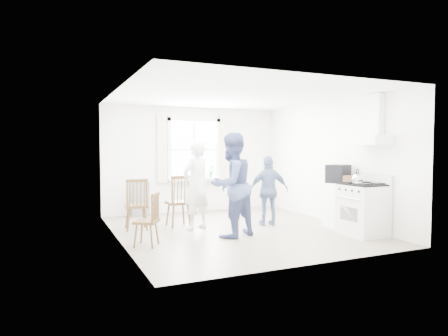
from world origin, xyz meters
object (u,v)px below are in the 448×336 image
gas_stove (363,209)px  windsor_chair_a (180,195)px  low_cabinet (340,205)px  person_mid (231,185)px  windsor_chair_b (137,199)px  person_left (196,185)px  stereo_stack (338,174)px  windsor_chair_c (152,214)px  person_right (269,191)px

gas_stove → windsor_chair_a: 3.52m
low_cabinet → person_mid: size_ratio=0.48×
gas_stove → windsor_chair_a: size_ratio=1.06×
person_mid → windsor_chair_b: bearing=-61.1°
low_cabinet → windsor_chair_b: 4.02m
windsor_chair_b → person_left: bearing=-16.1°
person_mid → stereo_stack: bearing=156.8°
gas_stove → windsor_chair_b: (-3.70, 2.08, 0.13)m
gas_stove → windsor_chair_b: bearing=150.7°
stereo_stack → person_left: bearing=158.8°
windsor_chair_b → person_mid: (1.44, -1.24, 0.32)m
windsor_chair_b → stereo_stack: bearing=-19.7°
windsor_chair_c → person_left: (1.13, 1.00, 0.33)m
windsor_chair_b → person_right: person_right is taller
low_cabinet → gas_stove: bearing=-95.7°
windsor_chair_b → windsor_chair_c: (-0.03, -1.32, -0.08)m
windsor_chair_b → person_left: (1.10, -0.32, 0.25)m
gas_stove → windsor_chair_a: (-2.83, 2.09, 0.16)m
low_cabinet → person_right: person_right is taller
windsor_chair_c → person_mid: person_mid is taller
low_cabinet → stereo_stack: bearing=132.1°
low_cabinet → stereo_stack: (-0.03, 0.04, 0.63)m
windsor_chair_c → person_right: (2.62, 0.74, 0.19)m
person_mid → person_right: bearing=-170.7°
low_cabinet → windsor_chair_b: (-3.77, 1.38, 0.17)m
windsor_chair_c → windsor_chair_a: bearing=55.7°
low_cabinet → stereo_stack: stereo_stack is taller
windsor_chair_c → person_left: bearing=41.5°
windsor_chair_c → person_right: bearing=15.8°
windsor_chair_c → person_mid: bearing=3.2°
windsor_chair_a → person_mid: size_ratio=0.56×
low_cabinet → windsor_chair_a: size_ratio=0.85×
stereo_stack → windsor_chair_a: stereo_stack is taller
stereo_stack → windsor_chair_b: bearing=160.3°
low_cabinet → windsor_chair_b: size_ratio=0.89×
gas_stove → stereo_stack: bearing=87.1°
gas_stove → person_right: person_right is taller
low_cabinet → windsor_chair_b: windsor_chair_b is taller
gas_stove → windsor_chair_b: gas_stove is taller
windsor_chair_c → stereo_stack: bearing=-0.4°
low_cabinet → person_right: bearing=145.7°
windsor_chair_c → person_mid: size_ratio=0.47×
person_right → gas_stove: bearing=138.0°
windsor_chair_a → person_right: bearing=-18.8°
gas_stove → person_mid: bearing=159.6°
stereo_stack → person_mid: person_mid is taller
windsor_chair_a → stereo_stack: bearing=-25.3°
gas_stove → stereo_stack: 0.95m
windsor_chair_a → windsor_chair_c: bearing=-124.3°
stereo_stack → windsor_chair_b: 4.00m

